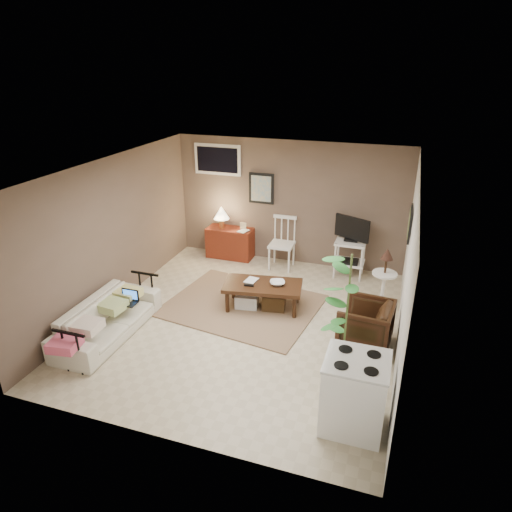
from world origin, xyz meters
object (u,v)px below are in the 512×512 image
(stove, at_px, (354,393))
(tv_stand, at_px, (350,246))
(sofa, at_px, (107,313))
(spindle_chair, at_px, (282,245))
(coffee_table, at_px, (262,294))
(armchair, at_px, (366,322))
(side_table, at_px, (385,272))
(potted_plant, at_px, (347,313))
(red_console, at_px, (229,240))

(stove, bearing_deg, tv_stand, 98.55)
(sofa, xyz_separation_m, spindle_chair, (1.78, 3.11, 0.11))
(coffee_table, bearing_deg, armchair, -16.74)
(coffee_table, relative_size, tv_stand, 1.14)
(side_table, relative_size, potted_plant, 0.61)
(side_table, bearing_deg, armchair, -97.73)
(coffee_table, distance_m, potted_plant, 2.08)
(red_console, distance_m, stove, 4.97)
(tv_stand, distance_m, armchair, 2.25)
(red_console, relative_size, armchair, 1.49)
(tv_stand, xyz_separation_m, stove, (0.57, -3.81, -0.17))
(tv_stand, distance_m, potted_plant, 2.99)
(red_console, xyz_separation_m, side_table, (3.12, -1.16, 0.28))
(sofa, xyz_separation_m, potted_plant, (3.40, 0.16, 0.56))
(tv_stand, bearing_deg, red_console, 176.85)
(coffee_table, distance_m, armchair, 1.76)
(spindle_chair, height_order, potted_plant, potted_plant)
(spindle_chair, relative_size, side_table, 0.96)
(tv_stand, relative_size, armchair, 1.61)
(spindle_chair, relative_size, stove, 1.13)
(coffee_table, height_order, spindle_chair, spindle_chair)
(armchair, relative_size, potted_plant, 0.42)
(spindle_chair, bearing_deg, sofa, -119.81)
(coffee_table, bearing_deg, spindle_chair, 94.52)
(sofa, height_order, armchair, same)
(sofa, xyz_separation_m, armchair, (3.60, 0.95, -0.00))
(sofa, xyz_separation_m, tv_stand, (3.07, 3.12, 0.25))
(spindle_chair, height_order, armchair, spindle_chair)
(red_console, bearing_deg, sofa, -100.99)
(coffee_table, xyz_separation_m, armchair, (1.69, -0.51, 0.10))
(spindle_chair, distance_m, potted_plant, 3.40)
(sofa, distance_m, potted_plant, 3.45)
(stove, bearing_deg, red_console, 127.35)
(red_console, relative_size, stove, 1.21)
(red_console, bearing_deg, armchair, -37.84)
(red_console, bearing_deg, spindle_chair, -7.17)
(spindle_chair, height_order, side_table, side_table)
(stove, bearing_deg, coffee_table, 128.87)
(spindle_chair, bearing_deg, potted_plant, -61.15)
(red_console, height_order, side_table, red_console)
(red_console, bearing_deg, potted_plant, -48.13)
(sofa, bearing_deg, stove, -100.85)
(tv_stand, distance_m, side_table, 1.23)
(coffee_table, bearing_deg, red_console, 125.45)
(side_table, xyz_separation_m, potted_plant, (-0.35, -1.93, 0.27))
(potted_plant, bearing_deg, side_table, 79.79)
(coffee_table, xyz_separation_m, side_table, (1.84, 0.64, 0.39))
(sofa, height_order, side_table, side_table)
(side_table, relative_size, armchair, 1.45)
(tv_stand, height_order, stove, tv_stand)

